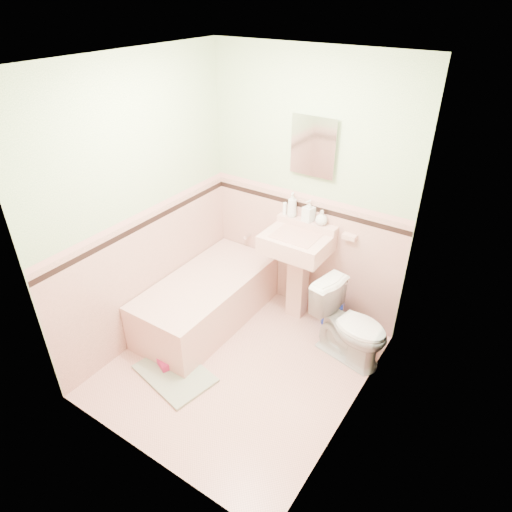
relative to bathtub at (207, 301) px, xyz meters
The scene contains 32 objects.
floor 0.75m from the bathtub, 27.65° to the right, with size 2.20×2.20×0.00m, color #DC9E90.
ceiling 2.38m from the bathtub, 27.65° to the right, with size 2.20×2.20×0.00m, color white.
wall_back 1.43m from the bathtub, 50.71° to the left, with size 2.50×2.50×0.00m, color #F7EEC9.
wall_front 1.87m from the bathtub, 66.22° to the right, with size 2.50×2.50×0.00m, color #F7EEC9.
wall_left 1.14m from the bathtub, 138.27° to the right, with size 2.50×2.50×0.00m, color #F7EEC9.
wall_right 1.95m from the bathtub, 11.45° to the right, with size 2.50×2.50×0.00m, color #F7EEC9.
wainscot_back 1.05m from the bathtub, 50.27° to the left, with size 2.00×2.00×0.00m, color #DEA395.
wainscot_front 1.60m from the bathtub, 66.05° to the right, with size 2.00×2.00×0.00m, color #DEA395.
wainscot_left 0.61m from the bathtub, 137.33° to the right, with size 2.20×2.20×0.00m, color #DEA395.
wainscot_right 1.69m from the bathtub, 11.53° to the right, with size 2.20×2.20×0.00m, color #DEA395.
accent_back 1.33m from the bathtub, 50.04° to the left, with size 2.00×2.00×0.00m, color black.
accent_front 1.79m from the bathtub, 65.95° to the right, with size 2.00×2.00×0.00m, color black.
accent_left 1.02m from the bathtub, 136.85° to the right, with size 2.20×2.20×0.00m, color black.
accent_right 1.87m from the bathtub, 11.57° to the right, with size 2.20×2.20×0.00m, color black.
cap_back 1.40m from the bathtub, 50.04° to the left, with size 2.00×2.00×0.00m, color #DC988E.
cap_front 1.84m from the bathtub, 65.95° to the right, with size 2.00×2.00×0.00m, color #DC988E.
cap_left 1.11m from the bathtub, 136.85° to the right, with size 2.20×2.20×0.00m, color #DC988E.
cap_right 1.92m from the bathtub, 11.57° to the right, with size 2.20×2.20×0.00m, color #DC988E.
bathtub is the anchor object (origin of this frame).
tub_faucet 0.83m from the bathtub, 90.00° to the left, with size 0.04×0.04×0.12m, color silver.
sink 0.90m from the bathtub, 37.93° to the left, with size 0.60×0.49×0.94m, color #D6A093, non-canonical shape.
sink_faucet 1.20m from the bathtub, 44.58° to the left, with size 0.02×0.02×0.10m, color silver.
medicine_cabinet 1.78m from the bathtub, 47.42° to the left, with size 0.38×0.04×0.48m, color white.
soap_dish 1.51m from the bathtub, 33.57° to the left, with size 0.13×0.07×0.04m, color #D6A093.
soap_bottle_left 1.25m from the bathtub, 54.19° to the left, with size 0.09×0.09×0.24m, color #B2B2B2.
soap_bottle_mid 1.32m from the bathtub, 45.94° to the left, with size 0.09×0.10×0.21m, color #B2B2B2.
soap_bottle_right 1.38m from the bathtub, 40.83° to the left, with size 0.11×0.11×0.14m, color #B2B2B2.
tube 1.18m from the bathtub, 58.56° to the left, with size 0.04×0.04×0.12m, color white.
toilet 1.41m from the bathtub, 12.49° to the left, with size 0.39×0.69×0.70m, color white.
bucket 1.23m from the bathtub, 31.15° to the left, with size 0.23×0.23×0.23m, color #122BB2, non-canonical shape.
bath_mat 0.81m from the bathtub, 72.88° to the right, with size 0.67×0.44×0.03m, color gray.
shoe 0.76m from the bathtub, 82.56° to the right, with size 0.16×0.07×0.06m, color #BF1E59.
Camera 1 is at (1.72, -2.34, 2.90)m, focal length 31.55 mm.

